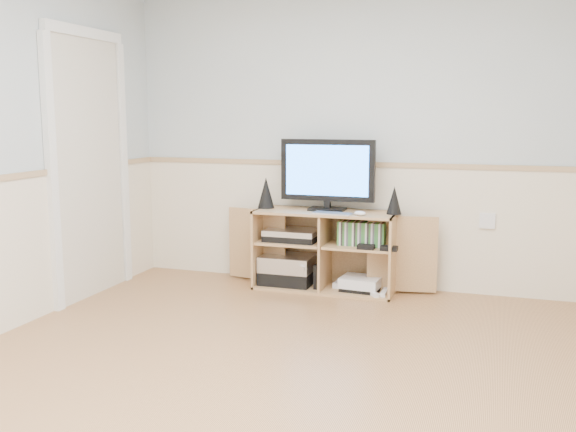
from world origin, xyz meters
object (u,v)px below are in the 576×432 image
object	(u,v)px
keyboard	(332,213)
game_consoles	(360,284)
media_cabinet	(327,248)
monitor	(327,172)

from	to	relation	value
keyboard	game_consoles	xyz separation A→B (m)	(0.20, 0.13, -0.59)
media_cabinet	keyboard	xyz separation A→B (m)	(0.09, -0.19, 0.32)
monitor	game_consoles	distance (m)	0.94
keyboard	game_consoles	size ratio (longest dim) A/B	0.70
monitor	game_consoles	size ratio (longest dim) A/B	1.71
media_cabinet	monitor	bearing A→B (deg)	-90.00
media_cabinet	game_consoles	bearing A→B (deg)	-12.43
media_cabinet	monitor	world-z (taller)	monitor
keyboard	game_consoles	world-z (taller)	keyboard
keyboard	game_consoles	bearing A→B (deg)	39.72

